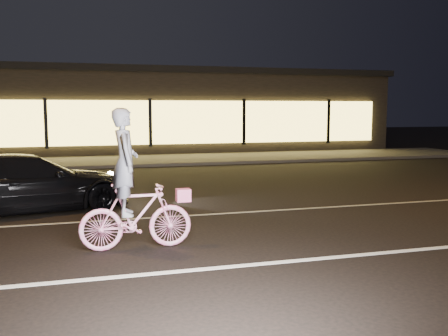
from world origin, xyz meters
name	(u,v)px	position (x,y,z in m)	size (l,w,h in m)	color
ground	(265,236)	(0.00, 0.00, 0.00)	(90.00, 90.00, 0.00)	black
lane_stripe_near	(301,260)	(0.00, -1.50, 0.00)	(60.00, 0.12, 0.01)	silver
lane_stripe_far	(232,213)	(0.00, 2.00, 0.00)	(60.00, 0.10, 0.01)	gray
sidewalk	(157,160)	(0.00, 13.00, 0.06)	(30.00, 4.00, 0.12)	#383533
storefront	(140,110)	(0.00, 18.97, 2.15)	(25.40, 8.42, 4.20)	black
cyclist	(133,200)	(-2.30, -0.22, 0.80)	(1.78, 0.61, 2.24)	#FF3590
sedan	(27,183)	(-4.21, 3.30, 0.64)	(4.71, 3.00, 1.27)	black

